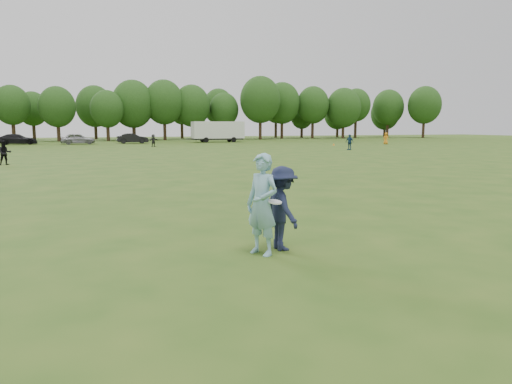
# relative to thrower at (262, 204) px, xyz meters

# --- Properties ---
(ground) EXTENTS (200.00, 200.00, 0.00)m
(ground) POSITION_rel_thrower_xyz_m (0.88, 0.42, -1.01)
(ground) COLOR #2B4F16
(ground) RESTS_ON ground
(thrower) EXTENTS (0.78, 0.88, 2.03)m
(thrower) POSITION_rel_thrower_xyz_m (0.00, 0.00, 0.00)
(thrower) COLOR #80B4C6
(thrower) RESTS_ON ground
(defender) EXTENTS (0.69, 1.15, 1.74)m
(defender) POSITION_rel_thrower_xyz_m (0.52, 0.20, -0.14)
(defender) COLOR #1A203A
(defender) RESTS_ON ground
(player_far_a) EXTENTS (0.92, 0.80, 1.60)m
(player_far_a) POSITION_rel_thrower_xyz_m (-8.61, 25.28, -0.21)
(player_far_a) COLOR black
(player_far_a) RESTS_ON ground
(player_far_b) EXTENTS (0.74, 1.05, 1.66)m
(player_far_b) POSITION_rel_thrower_xyz_m (22.56, 34.23, -0.19)
(player_far_b) COLOR navy
(player_far_b) RESTS_ON ground
(player_far_c) EXTENTS (0.91, 0.94, 1.63)m
(player_far_c) POSITION_rel_thrower_xyz_m (35.03, 45.38, -0.20)
(player_far_c) COLOR orange
(player_far_c) RESTS_ON ground
(player_far_d) EXTENTS (1.43, 1.15, 1.53)m
(player_far_d) POSITION_rel_thrower_xyz_m (3.77, 48.39, -0.25)
(player_far_d) COLOR #282828
(player_far_d) RESTS_ON ground
(car_d) EXTENTS (5.04, 2.22, 1.44)m
(car_d) POSITION_rel_thrower_xyz_m (-12.88, 61.42, -0.29)
(car_d) COLOR black
(car_d) RESTS_ON ground
(car_e) EXTENTS (4.55, 1.95, 1.53)m
(car_e) POSITION_rel_thrower_xyz_m (-5.12, 59.32, -0.25)
(car_e) COLOR gray
(car_e) RESTS_ON ground
(car_f) EXTENTS (4.45, 1.66, 1.45)m
(car_f) POSITION_rel_thrower_xyz_m (2.24, 60.20, -0.29)
(car_f) COLOR black
(car_f) RESTS_ON ground
(field_cone) EXTENTS (0.28, 0.28, 0.30)m
(field_cone) POSITION_rel_thrower_xyz_m (26.46, 44.61, -0.86)
(field_cone) COLOR orange
(field_cone) RESTS_ON ground
(disc_in_play) EXTENTS (0.29, 0.29, 0.09)m
(disc_in_play) POSITION_rel_thrower_xyz_m (0.19, -0.20, 0.07)
(disc_in_play) COLOR white
(disc_in_play) RESTS_ON ground
(cargo_trailer) EXTENTS (9.00, 2.75, 3.20)m
(cargo_trailer) POSITION_rel_thrower_xyz_m (15.29, 61.34, 0.76)
(cargo_trailer) COLOR white
(cargo_trailer) RESTS_ON ground
(treeline) EXTENTS (130.35, 18.39, 11.74)m
(treeline) POSITION_rel_thrower_xyz_m (3.69, 77.32, 5.25)
(treeline) COLOR #332114
(treeline) RESTS_ON ground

